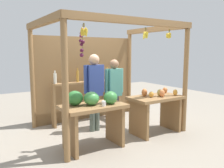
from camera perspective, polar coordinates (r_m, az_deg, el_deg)
ground_plane at (r=5.31m, az=-1.17°, el=-10.89°), size 12.00×12.00×0.00m
market_stall at (r=5.41m, az=-3.63°, el=4.18°), size 2.80×2.09×2.30m
fruit_counter_left at (r=4.15m, az=-4.84°, el=-6.58°), size 1.13×0.65×1.04m
fruit_counter_right at (r=5.02m, az=10.62°, el=-5.33°), size 1.13×0.64×0.95m
bottle_shelf_unit at (r=5.72m, az=-5.72°, el=-1.30°), size 1.79×0.22×1.36m
vendor_man at (r=4.98m, az=-4.35°, el=-0.33°), size 0.48×0.22×1.66m
vendor_woman at (r=5.27m, az=0.52°, el=-0.76°), size 0.48×0.21×1.54m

